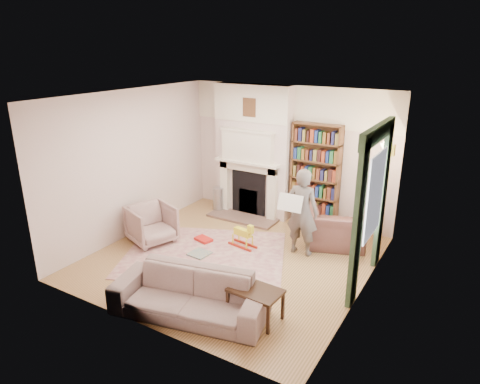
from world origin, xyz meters
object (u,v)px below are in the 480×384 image
Objects in this scene: armchair_reading at (337,228)px; armchair_left at (152,224)px; sofa at (190,294)px; paraffin_heater at (218,199)px; bookcase at (315,170)px; rocking_horse at (243,235)px; man_reading at (302,212)px; coffee_table at (255,304)px.

armchair_left is at bearing 7.58° from armchair_reading.
sofa is 3.88× the size of paraffin_heater.
bookcase is 3.39× the size of rocking_horse.
bookcase is 1.69× the size of armchair_reading.
paraffin_heater is at bearing -22.64° from man_reading.
bookcase is at bearing -78.14° from man_reading.
armchair_left is 2.83m from man_reading.
bookcase is at bearing 73.38° from sofa.
man_reading reaches higher than sofa.
sofa is 3.91m from paraffin_heater.
bookcase is 2.34× the size of armchair_left.
armchair_reading is at bearing -127.69° from man_reading.
armchair_left reaches higher than paraffin_heater.
armchair_reading reaches higher than sofa.
armchair_reading is 0.51× the size of sofa.
paraffin_heater is 1.89m from rocking_horse.
bookcase is at bearing 76.21° from rocking_horse.
man_reading reaches higher than paraffin_heater.
sofa is at bearing -69.22° from rocking_horse.
coffee_table is (0.82, 0.38, -0.09)m from sofa.
coffee_table is 4.06m from paraffin_heater.
armchair_left is 3.06m from coffee_table.
armchair_reading is 3.27m from sofa.
coffee_table is at bearing -45.55° from rocking_horse.
man_reading is at bearing 27.16° from rocking_horse.
armchair_left is (-2.30, -2.35, -0.81)m from bookcase.
armchair_reading is 2.73m from coffee_table.
paraffin_heater is at bearing 146.65° from rocking_horse.
rocking_horse is (-0.72, -1.67, -0.94)m from bookcase.
rocking_horse is at bearing 128.39° from coffee_table.
paraffin_heater is (-2.86, 0.36, -0.08)m from armchair_reading.
coffee_table is (-0.21, -2.72, -0.13)m from armchair_reading.
rocking_horse is (-1.02, -0.32, -0.55)m from man_reading.
armchair_left is (-3.06, -1.61, 0.01)m from armchair_reading.
coffee_table is 2.19m from rocking_horse.
armchair_reading is 1.38× the size of armchair_left.
bookcase is at bearing -64.75° from armchair_reading.
bookcase reaches higher than rocking_horse.
armchair_reading is 0.87m from man_reading.
armchair_left reaches higher than coffee_table.
coffee_table is at bearing 65.40° from armchair_reading.
bookcase is 2.32m from paraffin_heater.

